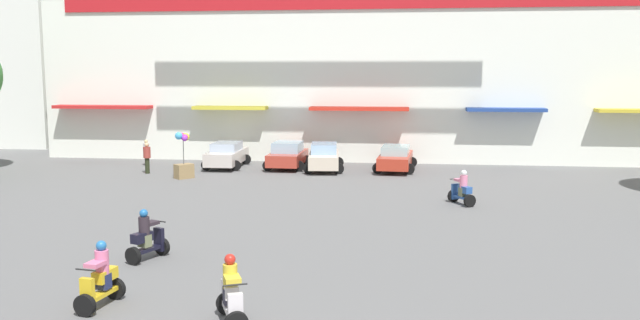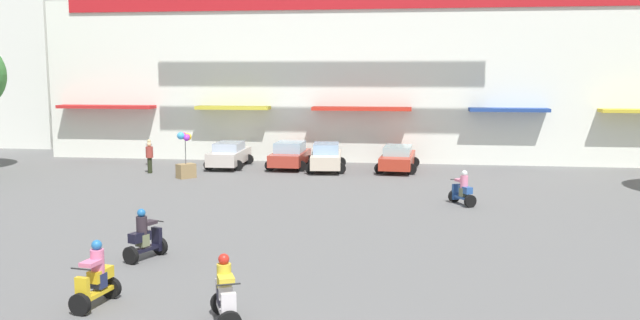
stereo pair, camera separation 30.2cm
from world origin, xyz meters
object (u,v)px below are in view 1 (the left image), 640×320
Objects in this scene: scooter_rider_3 at (147,239)px; scooter_rider_4 at (100,280)px; parked_car_1 at (288,155)px; pedestrian_0 at (146,151)px; parked_car_0 at (227,155)px; pedestrian_1 at (147,156)px; parked_car_3 at (395,158)px; balloon_vendor_cart at (183,158)px; scooter_rider_2 at (462,190)px; scooter_rider_8 at (231,296)px; parked_car_2 at (324,157)px.

scooter_rider_4 reaches higher than scooter_rider_3.
parked_car_1 is 8.41m from pedestrian_0.
pedestrian_1 reaches higher than parked_car_0.
balloon_vendor_cart reaches higher than parked_car_3.
parked_car_0 is at bearing -177.30° from parked_car_1.
pedestrian_1 is (-3.70, -2.77, 0.21)m from parked_car_0.
scooter_rider_2 is 13.74m from scooter_rider_3.
pedestrian_0 is at bearing 109.27° from scooter_rider_4.
scooter_rider_4 is (-6.66, -22.67, -0.05)m from parked_car_3.
balloon_vendor_cart reaches higher than scooter_rider_8.
scooter_rider_8 is (3.34, -0.65, -0.00)m from scooter_rider_4.
scooter_rider_4 is (-2.68, -22.10, -0.11)m from parked_car_2.
pedestrian_1 is (-9.44, -2.25, 0.19)m from parked_car_2.
parked_car_1 reaches higher than parked_car_3.
scooter_rider_2 is (6.85, -8.72, -0.16)m from parked_car_2.
parked_car_0 is 4.86m from pedestrian_0.
parked_car_2 reaches higher than parked_car_3.
scooter_rider_3 is 1.00× the size of pedestrian_0.
parked_car_0 is 15.62m from scooter_rider_2.
pedestrian_0 is at bearing 179.72° from parked_car_0.
scooter_rider_2 is at bearing 43.59° from scooter_rider_3.
parked_car_2 is at bearing -17.39° from parked_car_1.
scooter_rider_8 is at bearing -10.99° from scooter_rider_4.
scooter_rider_8 is (-6.19, -14.03, 0.05)m from scooter_rider_2.
pedestrian_0 is (-7.92, 22.65, 0.22)m from scooter_rider_4.
balloon_vendor_cart is (-6.93, -3.59, 0.31)m from parked_car_2.
scooter_rider_2 is 0.61× the size of balloon_vendor_cart.
scooter_rider_2 is 0.87× the size of pedestrian_1.
parked_car_3 is at bearing 81.91° from scooter_rider_8.
scooter_rider_2 is 0.95× the size of pedestrian_0.
pedestrian_1 is (-7.25, -2.94, 0.20)m from parked_car_1.
scooter_rider_8 is at bearing -68.39° from balloon_vendor_cart.
parked_car_0 is 0.93× the size of parked_car_3.
parked_car_2 is at bearing 13.41° from pedestrian_1.
pedestrian_0 is at bearing -179.02° from parked_car_1.
parked_car_3 is at bearing 20.88° from balloon_vendor_cart.
scooter_rider_4 is at bearing -82.30° from parked_car_0.
pedestrian_0 is 5.53m from balloon_vendor_cart.
scooter_rider_8 is at bearing -74.62° from parked_car_0.
parked_car_1 is 6.17m from parked_car_3.
scooter_rider_2 is at bearing 54.53° from scooter_rider_4.
parked_car_2 reaches higher than scooter_rider_2.
scooter_rider_3 is (-3.10, -18.19, -0.12)m from parked_car_2.
scooter_rider_8 is 25.88m from pedestrian_0.
scooter_rider_2 is 14.71m from balloon_vendor_cart.
parked_car_0 is at bearing 97.70° from scooter_rider_4.
parked_car_0 is 1.74× the size of balloon_vendor_cart.
balloon_vendor_cart is at bearing -106.09° from parked_car_0.
parked_car_0 is at bearing 73.91° from balloon_vendor_cart.
scooter_rider_4 is at bearing -77.08° from balloon_vendor_cart.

